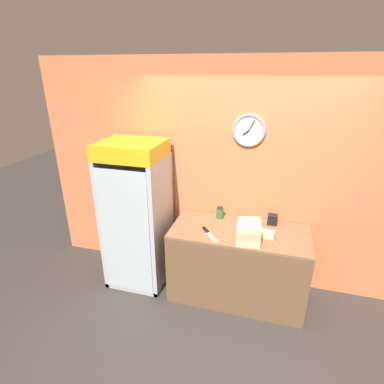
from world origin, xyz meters
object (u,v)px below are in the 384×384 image
Objects in this scene: napkin_dispenser at (272,219)px; sandwich_stack_top at (249,228)px; sandwich_flat_right at (250,221)px; beverage_cooler at (139,207)px; chefs_knife at (208,232)px; sandwich_stack_middle at (248,235)px; condiment_jar at (220,213)px; sandwich_flat_left at (263,233)px; sandwich_stack_bottom at (248,242)px.

sandwich_stack_top is at bearing -112.95° from napkin_dispenser.
napkin_dispenser reaches higher than sandwich_flat_right.
chefs_knife is at bearing -12.12° from beverage_cooler.
sandwich_stack_middle is 0.08m from sandwich_stack_top.
sandwich_stack_middle reaches higher than condiment_jar.
sandwich_flat_left is at bearing 9.06° from chefs_knife.
sandwich_flat_left is at bearing -29.34° from condiment_jar.
condiment_jar reaches higher than sandwich_flat_left.
sandwich_stack_top is at bearing 0.00° from sandwich_stack_bottom.
sandwich_flat_right is (-0.03, 0.46, -0.16)m from sandwich_stack_top.
sandwich_stack_top reaches higher than napkin_dispenser.
chefs_knife is 1.90× the size of condiment_jar.
beverage_cooler is 0.94m from chefs_knife.
sandwich_flat_left is (0.14, 0.22, -0.00)m from sandwich_stack_bottom.
sandwich_stack_middle reaches higher than sandwich_flat_right.
beverage_cooler is at bearing 167.88° from chefs_knife.
sandwich_flat_left is 0.94× the size of sandwich_flat_right.
sandwich_flat_left reaches higher than chefs_knife.
sandwich_stack_middle is 1.01× the size of sandwich_flat_left.
sandwich_flat_right is at bearing 93.62° from sandwich_stack_bottom.
beverage_cooler is at bearing 166.48° from sandwich_stack_bottom.
sandwich_stack_top is 1.00× the size of sandwich_flat_left.
beverage_cooler is at bearing 166.48° from sandwich_stack_top.
sandwich_stack_top reaches higher than condiment_jar.
beverage_cooler is 1.40m from sandwich_stack_bottom.
sandwich_stack_bottom is at bearing 0.00° from sandwich_stack_top.
sandwich_flat_left is at bearing -3.92° from beverage_cooler.
beverage_cooler is 0.99m from condiment_jar.
condiment_jar is at bearing -179.31° from napkin_dispenser.
sandwich_flat_right is 1.94× the size of condiment_jar.
sandwich_stack_bottom is 0.57m from napkin_dispenser.
sandwich_flat_right is at bearing 125.09° from sandwich_flat_left.
sandwich_stack_bottom is 1.01× the size of sandwich_stack_top.
sandwich_stack_middle is at bearing -53.15° from condiment_jar.
sandwich_stack_bottom is 0.46m from sandwich_flat_right.
sandwich_flat_left is (0.14, 0.22, -0.08)m from sandwich_stack_middle.
sandwich_stack_middle is at bearing 0.00° from sandwich_stack_bottom.
beverage_cooler is 1.50m from sandwich_flat_left.
sandwich_flat_left is (0.14, 0.22, -0.16)m from sandwich_stack_top.
sandwich_stack_middle reaches higher than napkin_dispenser.
sandwich_stack_bottom is at bearing -53.15° from condiment_jar.
sandwich_stack_bottom reaches higher than sandwich_flat_right.
beverage_cooler is 1.40m from sandwich_stack_top.
sandwich_stack_bottom is 0.65m from condiment_jar.
sandwich_stack_top is 1.82× the size of condiment_jar.
chefs_knife is (0.91, -0.20, -0.10)m from beverage_cooler.
beverage_cooler is 15.17× the size of napkin_dispenser.
chefs_knife is at bearing -170.94° from sandwich_flat_left.
sandwich_flat_right is at bearing -164.84° from napkin_dispenser.
sandwich_stack_top reaches higher than sandwich_stack_bottom.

